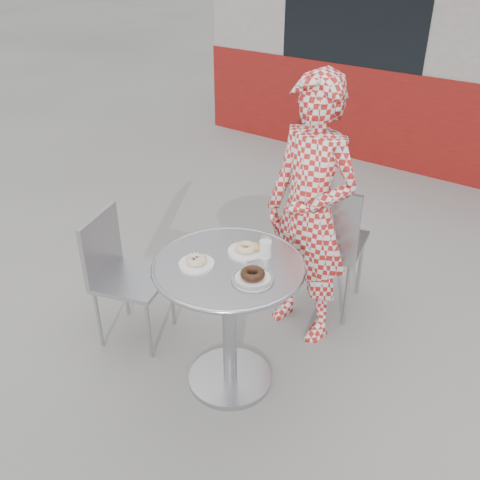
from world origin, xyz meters
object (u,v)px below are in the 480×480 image
Objects in this scene: chair_left at (134,301)px; plate_far at (247,249)px; seated_person at (310,214)px; bistro_table at (229,295)px; plate_checker at (253,277)px; chair_far at (326,267)px; plate_near at (197,262)px; milk_cup at (265,248)px.

plate_far is (0.72, 0.18, 0.55)m from chair_left.
chair_left is 1.20m from seated_person.
seated_person is (0.07, 0.67, 0.22)m from bistro_table.
chair_far is at bearing 96.30° from plate_checker.
plate_far reaches higher than chair_left.
chair_far reaches higher than chair_left.
plate_near is 0.31m from plate_checker.
milk_cup is at bearing 80.34° from chair_far.
plate_checker is (0.89, -0.01, 0.55)m from chair_left.
milk_cup is (0.23, 0.27, 0.03)m from plate_near.
plate_far reaches higher than bistro_table.
seated_person reaches higher than chair_left.
chair_left is at bearing 179.50° from plate_checker.
bistro_table is 0.25m from plate_far.
plate_checker is 0.22m from milk_cup.
plate_near reaches higher than chair_left.
plate_near is (-0.13, -0.10, 0.21)m from bistro_table.
seated_person is at bearing 83.85° from bistro_table.
chair_far is at bearing 79.90° from plate_near.
bistro_table is 0.31m from milk_cup.
plate_checker is at bearing -71.66° from milk_cup.
bistro_table is 4.22× the size of plate_far.
plate_near is (-0.20, -0.77, -0.01)m from seated_person.
bistro_table is 0.84× the size of chair_far.
seated_person reaches higher than chair_far.
plate_far is 0.90× the size of plate_checker.
plate_near is at bearing -168.75° from plate_checker.
seated_person is at bearing 93.75° from milk_cup.
milk_cup reaches higher than chair_left.
plate_far is at bearing -166.83° from milk_cup.
chair_left is (-0.72, -0.03, -0.34)m from bistro_table.
plate_far is at bearing 73.19° from chair_far.
chair_left is 0.51× the size of seated_person.
bistro_table is at bearing 38.61° from plate_near.
plate_checker is at bearing -72.91° from seated_person.
chair_far is 0.97m from plate_far.
chair_far is 1.19m from plate_near.
chair_far is 1.13m from plate_checker.
plate_far is 1.05× the size of plate_near.
plate_far is 0.28m from plate_near.
milk_cup reaches higher than plate_checker.
chair_far is 4.55× the size of plate_checker.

